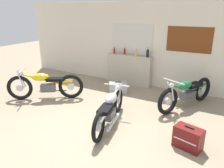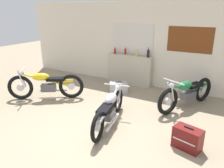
% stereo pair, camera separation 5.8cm
% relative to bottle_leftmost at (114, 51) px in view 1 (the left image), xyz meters
% --- Properties ---
extents(ground_plane, '(24.00, 24.00, 0.00)m').
position_rel_bottle_leftmost_xyz_m(ground_plane, '(1.15, -3.40, -1.14)').
color(ground_plane, gray).
extents(wall_back, '(10.00, 0.07, 2.80)m').
position_rel_bottle_leftmost_xyz_m(wall_back, '(1.15, 0.22, 0.26)').
color(wall_back, beige).
rests_on(wall_back, ground_plane).
extents(sill_counter, '(1.59, 0.28, 1.04)m').
position_rel_bottle_leftmost_xyz_m(sill_counter, '(0.57, 0.04, -0.62)').
color(sill_counter, '#B7AD99').
rests_on(sill_counter, ground_plane).
extents(bottle_leftmost, '(0.07, 0.07, 0.24)m').
position_rel_bottle_leftmost_xyz_m(bottle_leftmost, '(0.00, 0.00, 0.00)').
color(bottle_leftmost, maroon).
rests_on(bottle_leftmost, sill_counter).
extents(bottle_left_center, '(0.06, 0.06, 0.26)m').
position_rel_bottle_leftmost_xyz_m(bottle_left_center, '(0.36, 0.08, 0.01)').
color(bottle_left_center, maroon).
rests_on(bottle_left_center, sill_counter).
extents(bottle_center, '(0.06, 0.06, 0.23)m').
position_rel_bottle_leftmost_xyz_m(bottle_center, '(0.83, -0.00, -0.00)').
color(bottle_center, gold).
rests_on(bottle_center, sill_counter).
extents(bottle_right_center, '(0.09, 0.09, 0.32)m').
position_rel_bottle_leftmost_xyz_m(bottle_right_center, '(1.23, -0.01, 0.04)').
color(bottle_right_center, black).
rests_on(bottle_right_center, sill_counter).
extents(motorcycle_yellow, '(1.89, 1.30, 0.91)m').
position_rel_bottle_leftmost_xyz_m(motorcycle_yellow, '(-1.00, -2.39, -0.71)').
color(motorcycle_yellow, black).
rests_on(motorcycle_yellow, ground_plane).
extents(motorcycle_silver, '(0.71, 2.02, 0.78)m').
position_rel_bottle_leftmost_xyz_m(motorcycle_silver, '(1.40, -2.81, -0.75)').
color(motorcycle_silver, black).
rests_on(motorcycle_silver, ground_plane).
extents(motorcycle_green, '(1.07, 2.02, 0.86)m').
position_rel_bottle_leftmost_xyz_m(motorcycle_green, '(2.73, -0.97, -0.73)').
color(motorcycle_green, black).
rests_on(motorcycle_green, ground_plane).
extents(hard_case_darkred, '(0.58, 0.41, 0.45)m').
position_rel_bottle_leftmost_xyz_m(hard_case_darkred, '(3.14, -2.88, -0.93)').
color(hard_case_darkred, maroon).
rests_on(hard_case_darkred, ground_plane).
extents(hard_case_silver, '(0.62, 0.53, 0.37)m').
position_rel_bottle_leftmost_xyz_m(hard_case_silver, '(0.63, -0.92, -0.97)').
color(hard_case_silver, '#9E9EA3').
rests_on(hard_case_silver, ground_plane).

